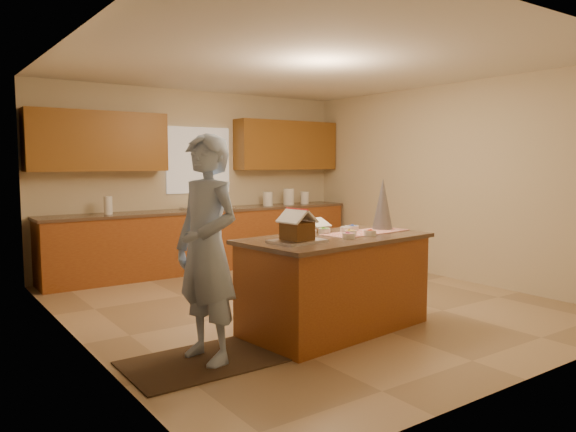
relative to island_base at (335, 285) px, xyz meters
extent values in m
plane|color=tan|center=(0.37, 0.96, -0.44)|extent=(5.50, 5.50, 0.00)
plane|color=silver|center=(0.37, 0.96, 2.26)|extent=(5.50, 5.50, 0.00)
plane|color=beige|center=(0.37, 3.71, 0.91)|extent=(5.50, 5.50, 0.00)
plane|color=beige|center=(0.37, -1.79, 0.91)|extent=(5.50, 5.50, 0.00)
plane|color=beige|center=(-2.13, 0.96, 0.91)|extent=(5.50, 5.50, 0.00)
plane|color=beige|center=(2.87, 0.96, 0.91)|extent=(5.50, 5.50, 0.00)
plane|color=gray|center=(-2.11, 0.16, 0.81)|extent=(0.00, 2.50, 2.50)
cube|color=white|center=(0.37, 3.68, 1.21)|extent=(1.05, 0.03, 1.00)
cube|color=brown|center=(0.37, 3.41, 0.00)|extent=(4.80, 0.60, 0.88)
cube|color=brown|center=(0.37, 3.41, 0.46)|extent=(4.85, 0.63, 0.04)
cube|color=brown|center=(-1.18, 3.53, 1.46)|extent=(1.85, 0.35, 0.80)
cube|color=brown|center=(1.92, 3.53, 1.46)|extent=(1.85, 0.35, 0.80)
cube|color=silver|center=(0.37, 3.41, 0.45)|extent=(0.70, 0.45, 0.12)
cylinder|color=silver|center=(0.37, 3.59, 0.62)|extent=(0.03, 0.03, 0.28)
cube|color=brown|center=(0.00, 0.00, 0.00)|extent=(1.87, 1.08, 0.87)
cube|color=brown|center=(0.00, 0.00, 0.46)|extent=(1.96, 1.17, 0.04)
cube|color=#B4190C|center=(0.44, 0.05, 0.48)|extent=(1.02, 0.46, 0.01)
cube|color=silver|center=(-0.54, -0.11, 0.49)|extent=(0.49, 0.39, 0.02)
cube|color=white|center=(0.11, 0.39, 0.56)|extent=(0.24, 0.19, 0.09)
cone|color=silver|center=(0.76, 0.13, 0.75)|extent=(0.24, 0.24, 0.55)
cube|color=black|center=(-1.45, -0.06, -0.43)|extent=(1.25, 0.81, 0.01)
imported|color=#A9C5F0|center=(-1.40, -0.06, 0.49)|extent=(0.56, 0.74, 1.84)
cylinder|color=white|center=(1.46, 3.41, 0.60)|extent=(0.16, 0.16, 0.22)
cylinder|color=white|center=(1.87, 3.41, 0.62)|extent=(0.18, 0.18, 0.26)
cylinder|color=white|center=(2.21, 3.41, 0.59)|extent=(0.14, 0.14, 0.20)
cylinder|color=white|center=(-1.11, 3.41, 0.61)|extent=(0.11, 0.11, 0.24)
cube|color=brown|center=(-0.54, -0.11, 0.58)|extent=(0.24, 0.26, 0.16)
cube|color=white|center=(-0.60, -0.12, 0.71)|extent=(0.17, 0.29, 0.13)
cube|color=white|center=(-0.47, -0.10, 0.71)|extent=(0.17, 0.29, 0.13)
cylinder|color=red|center=(-0.54, -0.11, 0.77)|extent=(0.05, 0.28, 0.02)
cylinder|color=purple|center=(-0.29, 0.28, 0.50)|extent=(0.12, 0.12, 0.05)
cylinder|color=green|center=(0.04, 0.22, 0.50)|extent=(0.12, 0.12, 0.05)
cylinder|color=#3051B6|center=(0.43, 0.23, 0.50)|extent=(0.12, 0.12, 0.05)
cylinder|color=#DB5126|center=(0.30, -0.17, 0.50)|extent=(0.12, 0.12, 0.05)
cylinder|color=gold|center=(0.15, -0.05, 0.50)|extent=(0.12, 0.12, 0.05)
cylinder|color=pink|center=(-0.01, -0.20, 0.50)|extent=(0.12, 0.12, 0.05)
cylinder|color=white|center=(0.29, 0.18, 0.50)|extent=(0.12, 0.12, 0.05)
cylinder|color=#C86323|center=(-0.16, 0.19, 0.50)|extent=(0.12, 0.12, 0.05)
camera|label=1|loc=(-3.37, -3.97, 1.18)|focal=34.10mm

